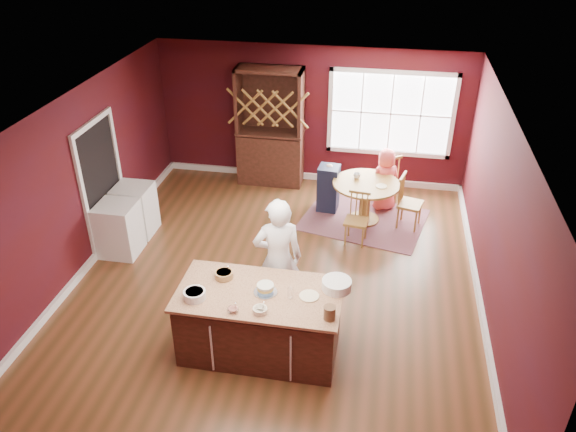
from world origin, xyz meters
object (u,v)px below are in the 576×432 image
object	(u,v)px
layer_cake	(265,289)
chair_north	(385,177)
high_chair	(328,187)
dryer	(135,210)
chair_south	(357,219)
baker	(278,259)
washer	(119,229)
seated_woman	(385,180)
dining_table	(366,194)
kitchen_island	(260,323)
chair_east	(410,202)
hutch	(270,128)
toddler	(326,168)

from	to	relation	value
layer_cake	chair_north	xyz separation A→B (m)	(1.34, 4.28, -0.48)
layer_cake	high_chair	xyz separation A→B (m)	(0.34, 3.78, -0.53)
layer_cake	chair_north	size ratio (longest dim) A/B	0.29
layer_cake	dryer	distance (m)	3.74
chair_south	chair_north	xyz separation A→B (m)	(0.41, 1.53, 0.05)
high_chair	baker	bearing A→B (deg)	-91.62
chair_south	dryer	distance (m)	3.75
high_chair	dryer	xyz separation A→B (m)	(-3.14, -1.37, -0.01)
dryer	washer	bearing A→B (deg)	-90.00
baker	layer_cake	distance (m)	0.75
seated_woman	layer_cake	bearing A→B (deg)	43.14
dining_table	baker	world-z (taller)	baker
baker	dryer	world-z (taller)	baker
chair_south	seated_woman	world-z (taller)	seated_woman
kitchen_island	washer	world-z (taller)	kitchen_island
chair_east	hutch	bearing A→B (deg)	78.87
dining_table	chair_south	distance (m)	0.76
dining_table	layer_cake	xyz separation A→B (m)	(-1.02, -3.50, 0.44)
kitchen_island	layer_cake	xyz separation A→B (m)	(0.08, 0.02, 0.54)
seated_woman	dryer	world-z (taller)	seated_woman
dining_table	toddler	world-z (taller)	toddler
chair_north	baker	bearing A→B (deg)	34.66
washer	dining_table	bearing A→B (deg)	24.31
kitchen_island	chair_north	bearing A→B (deg)	71.76
baker	layer_cake	size ratio (longest dim) A/B	6.25
kitchen_island	layer_cake	bearing A→B (deg)	12.24
chair_south	hutch	world-z (taller)	hutch
kitchen_island	toddler	bearing A→B (deg)	84.84
dining_table	dryer	world-z (taller)	dryer
seated_woman	high_chair	distance (m)	1.04
dining_table	chair_south	size ratio (longest dim) A/B	1.30
high_chair	toddler	world-z (taller)	toddler
dining_table	chair_north	bearing A→B (deg)	67.84
baker	high_chair	world-z (taller)	baker
baker	high_chair	xyz separation A→B (m)	(0.33, 3.04, -0.45)
kitchen_island	high_chair	bearing A→B (deg)	83.78
kitchen_island	layer_cake	distance (m)	0.55
kitchen_island	chair_east	world-z (taller)	chair_east
chair_east	dryer	world-z (taller)	chair_east
seated_woman	hutch	distance (m)	2.44
chair_south	chair_north	world-z (taller)	chair_north
washer	hutch	bearing A→B (deg)	57.48
chair_east	high_chair	world-z (taller)	chair_east
baker	high_chair	bearing A→B (deg)	-113.05
seated_woman	washer	xyz separation A→B (m)	(-4.14, -2.24, -0.15)
dining_table	baker	distance (m)	2.96
chair_east	chair_south	world-z (taller)	chair_east
hutch	washer	distance (m)	3.56
layer_cake	chair_north	distance (m)	4.51
dining_table	chair_east	xyz separation A→B (m)	(0.78, -0.08, -0.04)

